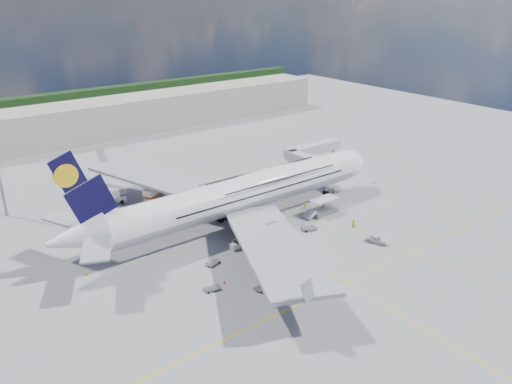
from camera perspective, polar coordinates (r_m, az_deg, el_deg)
ground at (r=101.41m, az=1.89°, el=-5.46°), size 300.00×300.00×0.00m
taxi_line_main at (r=101.41m, az=1.89°, el=-5.46°), size 0.25×220.00×0.01m
taxi_line_cross at (r=88.93m, az=10.17°, el=-10.14°), size 120.00×0.25×0.01m
taxi_line_diag at (r=116.47m, az=4.14°, el=-1.69°), size 14.16×99.06×0.01m
airliner at (r=105.84m, az=-1.37°, el=-0.12°), size 77.26×79.15×23.71m
jet_bridge at (r=131.60m, az=6.28°, el=4.28°), size 18.80×12.10×8.50m
cargo_loader at (r=113.04m, az=7.60°, el=-1.91°), size 8.53×3.20×3.67m
terminal at (r=178.78m, az=-17.84°, el=7.87°), size 180.00×16.00×12.00m
tree_line at (r=234.76m, az=-12.46°, el=11.13°), size 160.00×6.00×8.00m
dolly_row_a at (r=85.50m, az=1.58°, el=-10.92°), size 3.47×2.69×0.45m
dolly_row_b at (r=92.99m, az=-4.92°, el=-8.08°), size 3.02×2.27×0.40m
dolly_row_c at (r=85.78m, az=0.71°, el=-10.81°), size 3.13×2.08×0.42m
dolly_back at (r=85.78m, az=-5.01°, el=-10.92°), size 3.00×2.03×0.40m
dolly_nose_far at (r=105.72m, az=6.11°, el=-4.14°), size 3.69×2.96×0.48m
dolly_nose_near at (r=102.32m, az=2.98°, el=-4.60°), size 3.11×2.04×1.82m
baggage_tug at (r=97.81m, az=-2.22°, el=-6.08°), size 2.83×1.60×1.68m
catering_truck_inner at (r=120.29m, az=-11.40°, el=-0.31°), size 7.27×5.13×4.00m
catering_truck_outer at (r=122.37m, az=-15.99°, el=-0.44°), size 6.79×4.82×3.74m
service_van at (r=102.83m, az=13.73°, el=-5.33°), size 3.66×4.96×1.25m
crew_nose at (r=124.46m, az=8.85°, el=0.14°), size 0.76×0.72×1.74m
crew_loader at (r=115.02m, az=5.64°, el=-1.62°), size 0.99×0.99×1.62m
crew_wing at (r=95.08m, az=-0.93°, el=-6.94°), size 0.46×0.93×1.52m
crew_van at (r=107.83m, az=11.10°, el=-3.54°), size 1.07×1.15×1.98m
crew_tug at (r=101.39m, az=4.77°, el=-5.03°), size 1.04×0.62×1.59m
cone_nose at (r=133.23m, az=13.35°, el=1.03°), size 0.49×0.49×0.62m
cone_wing_left_inner at (r=118.28m, az=-8.33°, el=-1.36°), size 0.42×0.42×0.53m
cone_wing_left_outer at (r=123.78m, az=-15.23°, el=-0.83°), size 0.44×0.44×0.56m
cone_wing_right_inner at (r=89.05m, az=0.15°, el=-9.47°), size 0.49×0.49×0.62m
cone_wing_right_outer at (r=87.35m, az=-3.63°, el=-10.24°), size 0.44×0.44×0.55m
cone_tail at (r=94.26m, az=-18.82°, el=-8.87°), size 0.48×0.48×0.61m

